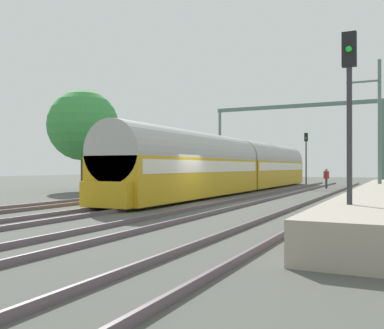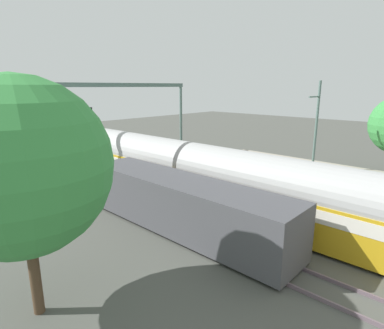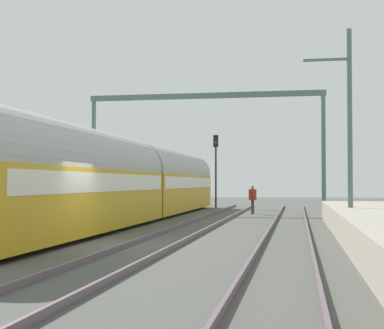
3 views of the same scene
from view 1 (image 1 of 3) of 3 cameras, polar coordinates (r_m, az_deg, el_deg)
name	(u,v)px [view 1 (image 1 of 3)]	position (r m, az deg, el deg)	size (l,w,h in m)	color
ground	(199,204)	(22.10, 0.92, -5.16)	(120.00, 120.00, 0.00)	#4D4E48
track_far_west	(107,198)	(25.06, -11.07, -4.40)	(1.52, 60.00, 0.16)	#63535C
track_west	(166,201)	(22.97, -3.41, -4.78)	(1.52, 60.00, 0.16)	#63535C
track_east	(234,203)	(21.36, 5.58, -5.12)	(1.52, 60.00, 0.16)	#63535C
track_far_east	(314,207)	(20.35, 15.76, -5.35)	(1.52, 60.00, 0.16)	#63535C
passenger_train	(239,165)	(33.14, 6.15, -0.12)	(2.93, 32.85, 3.82)	gold
freight_car	(176,172)	(31.91, -2.17, -1.01)	(2.80, 13.00, 2.70)	#47474C
person_crossing	(326,177)	(38.89, 17.23, -1.52)	(0.47, 0.40, 1.73)	#373737
railway_signal_near	(349,107)	(12.06, 19.96, 7.06)	(0.36, 0.30, 5.38)	#2D2D33
railway_signal_far	(306,152)	(47.93, 14.76, 1.64)	(0.36, 0.30, 5.48)	#2D2D33
catenary_gantry	(295,125)	(42.81, 13.33, 5.07)	(15.86, 0.28, 7.86)	slate
catenary_pole_east_mid	(379,127)	(27.00, 23.31, 4.56)	(1.90, 0.20, 8.00)	slate
tree_west_background	(83,125)	(35.79, -14.12, 5.01)	(5.62, 5.62, 7.99)	#4C3826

